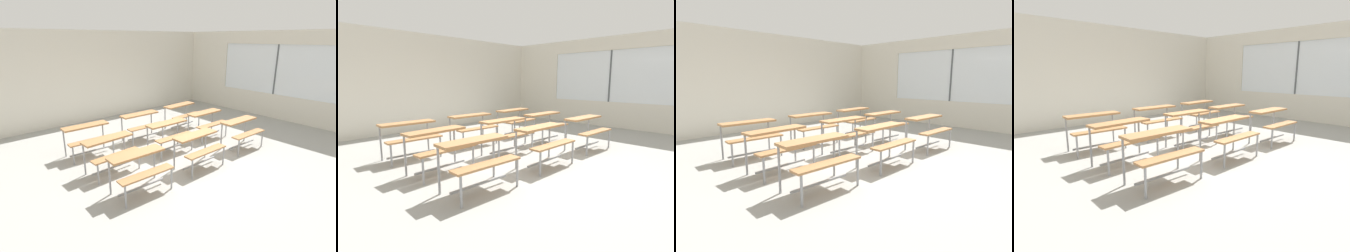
{
  "view_description": "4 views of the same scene",
  "coord_description": "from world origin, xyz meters",
  "views": [
    {
      "loc": [
        -4.04,
        -4.14,
        2.75
      ],
      "look_at": [
        0.1,
        0.6,
        0.68
      ],
      "focal_mm": 28.72,
      "sensor_mm": 36.0,
      "label": 1
    },
    {
      "loc": [
        -3.8,
        -3.3,
        1.6
      ],
      "look_at": [
        -0.36,
        0.12,
        0.73
      ],
      "focal_mm": 28.0,
      "sensor_mm": 36.0,
      "label": 2
    },
    {
      "loc": [
        -3.8,
        -3.3,
        1.6
      ],
      "look_at": [
        0.36,
        0.91,
        0.53
      ],
      "focal_mm": 28.0,
      "sensor_mm": 36.0,
      "label": 3
    },
    {
      "loc": [
        -3.8,
        -3.3,
        1.6
      ],
      "look_at": [
        -0.12,
        0.59,
        0.48
      ],
      "focal_mm": 28.0,
      "sensor_mm": 36.0,
      "label": 4
    }
  ],
  "objects": [
    {
      "name": "wall_back",
      "position": [
        0.0,
        4.5,
        1.5
      ],
      "size": [
        10.0,
        0.12,
        3.0
      ],
      "primitive_type": "cube",
      "color": "silver",
      "rests_on": "ground"
    },
    {
      "name": "desk_bench_r2c0",
      "position": [
        -1.49,
        1.73,
        0.56
      ],
      "size": [
        1.12,
        0.64,
        0.74
      ],
      "rotation": [
        0.0,
        0.0,
        -0.04
      ],
      "color": "#A87547",
      "rests_on": "ground"
    },
    {
      "name": "desk_bench_r1c0",
      "position": [
        -1.5,
        0.6,
        0.56
      ],
      "size": [
        1.12,
        0.64,
        0.74
      ],
      "rotation": [
        0.0,
        0.0,
        0.04
      ],
      "color": "#A87547",
      "rests_on": "ground"
    },
    {
      "name": "desk_bench_r2c2",
      "position": [
        1.71,
        1.77,
        0.56
      ],
      "size": [
        1.13,
        0.65,
        0.74
      ],
      "rotation": [
        0.0,
        0.0,
        0.05
      ],
      "color": "#A87547",
      "rests_on": "ground"
    },
    {
      "name": "desk_bench_r1c1",
      "position": [
        0.15,
        0.6,
        0.56
      ],
      "size": [
        1.12,
        0.62,
        0.74
      ],
      "rotation": [
        0.0,
        0.0,
        -0.03
      ],
      "color": "#A87547",
      "rests_on": "ground"
    },
    {
      "name": "desk_bench_r0c1",
      "position": [
        0.06,
        -0.48,
        0.56
      ],
      "size": [
        1.11,
        0.6,
        0.74
      ],
      "rotation": [
        0.0,
        0.0,
        -0.01
      ],
      "color": "#A87547",
      "rests_on": "ground"
    },
    {
      "name": "ground",
      "position": [
        0.0,
        0.0,
        -0.03
      ],
      "size": [
        10.0,
        9.0,
        0.05
      ],
      "primitive_type": "cube",
      "color": "#9E9E99"
    },
    {
      "name": "desk_bench_r2c1",
      "position": [
        0.12,
        1.73,
        0.56
      ],
      "size": [
        1.12,
        0.62,
        0.74
      ],
      "rotation": [
        0.0,
        0.0,
        -0.03
      ],
      "color": "#A87547",
      "rests_on": "ground"
    },
    {
      "name": "desk_bench_r0c2",
      "position": [
        1.71,
        -0.46,
        0.56
      ],
      "size": [
        1.12,
        0.63,
        0.74
      ],
      "rotation": [
        0.0,
        0.0,
        -0.04
      ],
      "color": "#A87547",
      "rests_on": "ground"
    },
    {
      "name": "wall_right",
      "position": [
        5.0,
        -0.13,
        1.45
      ],
      "size": [
        0.12,
        9.0,
        3.0
      ],
      "color": "silver",
      "rests_on": "ground"
    },
    {
      "name": "desk_bench_r1c2",
      "position": [
        1.62,
        0.64,
        0.56
      ],
      "size": [
        1.12,
        0.62,
        0.74
      ],
      "rotation": [
        0.0,
        0.0,
        -0.03
      ],
      "color": "#A87547",
      "rests_on": "ground"
    },
    {
      "name": "desk_bench_r0c0",
      "position": [
        -1.5,
        -0.46,
        0.56
      ],
      "size": [
        1.12,
        0.63,
        0.74
      ],
      "rotation": [
        0.0,
        0.0,
        -0.04
      ],
      "color": "#A87547",
      "rests_on": "ground"
    }
  ]
}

